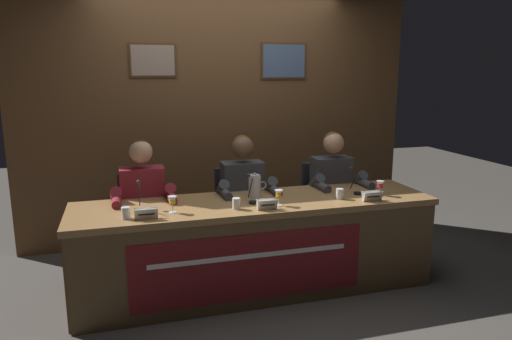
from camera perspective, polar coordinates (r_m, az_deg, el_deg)
ground_plane at (r=4.04m, az=-0.00°, el=-13.99°), size 12.00×12.00×0.00m
wall_back_panelled at (r=4.94m, az=-4.32°, el=6.53°), size 4.08×0.14×2.60m
conference_table at (r=3.75m, az=0.39°, el=-7.76°), size 2.88×0.74×0.75m
chair_left at (r=4.26m, az=-13.39°, el=-6.69°), size 0.44×0.44×0.89m
panelist_left at (r=3.99m, az=-13.43°, el=-3.81°), size 0.51×0.48×1.22m
nameplate_left at (r=3.39m, az=-13.13°, el=-5.15°), size 0.16×0.06×0.08m
juice_glass_left at (r=3.49m, az=-10.06°, el=-3.74°), size 0.06×0.06×0.12m
water_cup_left at (r=3.43m, az=-15.45°, el=-5.10°), size 0.06×0.06×0.08m
microphone_left at (r=3.58m, az=-13.84°, el=-3.68°), size 0.06×0.17×0.22m
chair_center at (r=4.37m, az=-2.02°, el=-5.86°), size 0.44×0.44×0.89m
panelist_center at (r=4.11m, az=-1.37°, el=-3.00°), size 0.51×0.48×1.22m
nameplate_center at (r=3.52m, az=1.34°, el=-4.17°), size 0.15×0.06×0.08m
juice_glass_center at (r=3.62m, az=2.76°, el=-3.00°), size 0.06×0.06×0.12m
water_cup_center at (r=3.54m, az=-2.40°, el=-4.15°), size 0.06×0.06×0.08m
microphone_center at (r=3.71m, az=-0.59°, el=-2.81°), size 0.06×0.17×0.22m
chair_right at (r=4.65m, az=8.34°, el=-4.90°), size 0.44×0.44×0.89m
panelist_right at (r=4.40m, az=9.52°, el=-2.16°), size 0.51×0.48×1.22m
nameplate_right at (r=3.86m, az=13.87°, el=-3.08°), size 0.16×0.06×0.08m
juice_glass_right at (r=4.04m, az=14.76°, el=-1.81°), size 0.06×0.06×0.12m
water_cup_right at (r=3.87m, az=10.07°, el=-2.91°), size 0.06×0.06×0.08m
microphone_right at (r=4.06m, az=11.88°, el=-1.76°), size 0.06×0.17×0.22m
water_pitcher_central at (r=3.84m, az=-0.15°, el=-1.98°), size 0.15×0.10×0.21m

